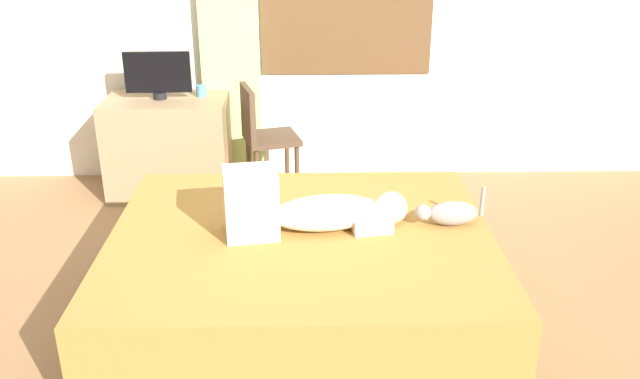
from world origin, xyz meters
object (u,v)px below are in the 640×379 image
Objects in this scene: bed at (302,278)px; person_lying at (307,209)px; cat at (449,213)px; cup at (201,91)px; chair_by_desk at (262,133)px; desk at (169,146)px; tv_monitor at (158,75)px.

person_lying reaches higher than bed.
bed is 0.84m from cat.
person_lying is at bearing -66.91° from cup.
desk is at bearing 170.55° from chair_by_desk.
cup reaches higher than bed.
bed is 2.10× the size of person_lying.
chair_by_desk is (0.75, -0.12, -0.41)m from tv_monitor.
tv_monitor is at bearing 120.15° from bed.
tv_monitor reaches higher than bed.
tv_monitor is (-1.08, 1.76, 0.28)m from person_lying.
cat is 2.36m from cup.
desk is at bearing 0.00° from tv_monitor.
chair_by_desk is at bearing -9.45° from desk.
desk is at bearing 120.61° from person_lying.
bed is at bearing -59.85° from tv_monitor.
tv_monitor reaches higher than cup.
cat is at bearing -43.77° from tv_monitor.
bed is 2.07m from desk.
bed is 0.39m from person_lying.
person_lying is at bearing -78.79° from chair_by_desk.
tv_monitor is at bearing 136.23° from cat.
desk is at bearing 135.67° from cat.
cat is 2.52m from tv_monitor.
cat is at bearing -44.33° from desk.
desk is 0.74m from chair_by_desk.
bed is 1.72m from chair_by_desk.
desk is 0.49m from cup.
cup is (-0.75, 1.87, 0.52)m from bed.
tv_monitor is 0.34m from cup.
person_lying reaches higher than cat.
cup is (-1.51, 1.80, 0.18)m from cat.
chair_by_desk is (-1.05, 1.61, -0.09)m from cat.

